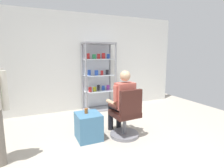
% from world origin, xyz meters
% --- Properties ---
extents(ground_plane, '(7.20, 7.20, 0.00)m').
position_xyz_m(ground_plane, '(0.00, 0.00, 0.00)').
color(ground_plane, '#B2A899').
extents(back_wall, '(6.00, 0.10, 2.70)m').
position_xyz_m(back_wall, '(0.00, 3.00, 1.35)').
color(back_wall, silver).
rests_on(back_wall, ground).
extents(display_cabinet_main, '(0.90, 0.45, 1.90)m').
position_xyz_m(display_cabinet_main, '(0.40, 2.76, 0.97)').
color(display_cabinet_main, gray).
rests_on(display_cabinet_main, ground).
extents(office_chair, '(0.58, 0.56, 0.96)m').
position_xyz_m(office_chair, '(0.27, 0.85, 0.39)').
color(office_chair, slate).
rests_on(office_chair, ground).
extents(seated_shopkeeper, '(0.50, 0.58, 1.29)m').
position_xyz_m(seated_shopkeeper, '(0.26, 1.02, 0.71)').
color(seated_shopkeeper, black).
rests_on(seated_shopkeeper, ground).
extents(storage_crate, '(0.44, 0.48, 0.49)m').
position_xyz_m(storage_crate, '(-0.41, 1.09, 0.25)').
color(storage_crate, teal).
rests_on(storage_crate, ground).
extents(tea_glass, '(0.06, 0.06, 0.10)m').
position_xyz_m(tea_glass, '(-0.43, 1.12, 0.54)').
color(tea_glass, brown).
rests_on(tea_glass, storage_crate).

